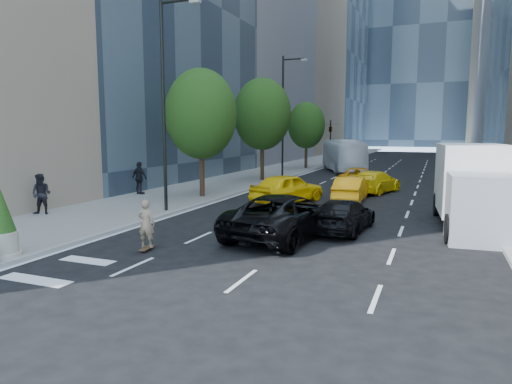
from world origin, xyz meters
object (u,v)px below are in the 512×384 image
at_px(city_bus, 343,155).
at_px(box_truck, 474,186).
at_px(planter_shrub, 0,221).
at_px(black_sedan_mercedes, 343,215).
at_px(skateboarder, 146,227).
at_px(black_sedan_lincoln, 285,216).

xyz_separation_m(city_bus, box_truck, (10.38, -25.86, 0.16)).
bearing_deg(planter_shrub, black_sedan_mercedes, 42.25).
distance_m(black_sedan_mercedes, planter_shrub, 12.09).
bearing_deg(planter_shrub, city_bus, 84.68).
height_order(city_bus, box_truck, box_truck).
bearing_deg(box_truck, skateboarder, -146.66).
distance_m(skateboarder, planter_shrub, 4.36).
bearing_deg(planter_shrub, box_truck, 37.74).
bearing_deg(city_bus, black_sedan_mercedes, -99.58).
height_order(city_bus, planter_shrub, city_bus).
height_order(black_sedan_mercedes, box_truck, box_truck).
bearing_deg(box_truck, black_sedan_lincoln, -150.52).
relative_size(black_sedan_lincoln, box_truck, 0.81).
bearing_deg(black_sedan_mercedes, skateboarder, 48.92).
xyz_separation_m(box_truck, planter_shrub, (-13.78, -10.66, -0.48)).
xyz_separation_m(skateboarder, planter_shrub, (-3.40, -2.69, 0.45)).
bearing_deg(black_sedan_lincoln, box_truck, -138.05).
relative_size(skateboarder, city_bus, 0.14).
relative_size(city_bus, planter_shrub, 4.88).
xyz_separation_m(black_sedan_lincoln, city_bus, (-3.70, 30.31, 0.76)).
height_order(skateboarder, city_bus, city_bus).
xyz_separation_m(skateboarder, black_sedan_mercedes, (5.54, 5.43, -0.16)).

